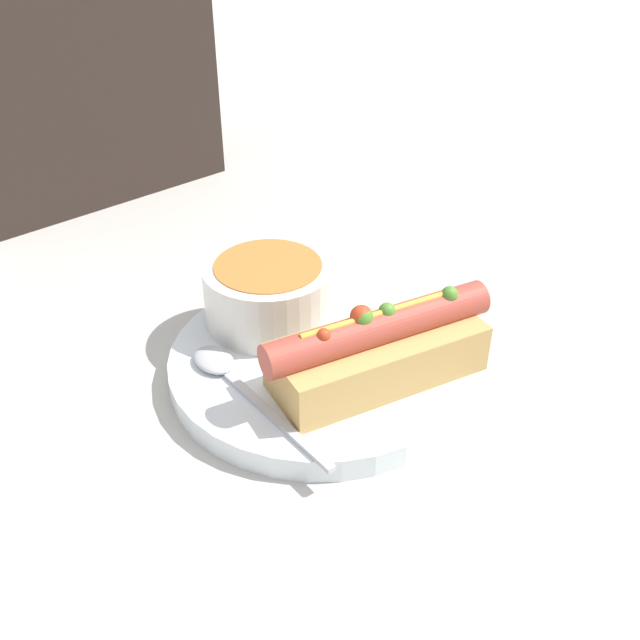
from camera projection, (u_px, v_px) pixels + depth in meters
The scene contains 5 objects.
ground_plane at pixel (320, 373), 0.62m from camera, with size 4.00×4.00×0.00m, color #BCB7AD.
dinner_plate at pixel (320, 363), 0.61m from camera, with size 0.24×0.24×0.02m.
hot_dog at pixel (378, 349), 0.56m from camera, with size 0.19×0.10×0.07m.
soup_bowl at pixel (272, 288), 0.63m from camera, with size 0.11×0.11×0.05m.
spoon at pixel (229, 374), 0.58m from camera, with size 0.03×0.17×0.01m.
Camera 1 is at (-0.32, -0.37, 0.38)m, focal length 42.00 mm.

